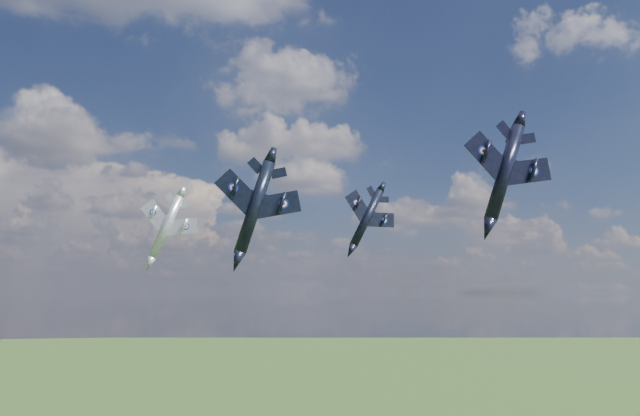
{
  "coord_description": "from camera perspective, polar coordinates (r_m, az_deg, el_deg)",
  "views": [
    {
      "loc": [
        -9.2,
        -65.52,
        70.83
      ],
      "look_at": [
        7.61,
        18.54,
        82.56
      ],
      "focal_mm": 35.0,
      "sensor_mm": 36.0,
      "label": 1
    }
  ],
  "objects": [
    {
      "name": "jet_high_navy",
      "position": [
        108.34,
        4.3,
        -0.91
      ],
      "size": [
        13.24,
        16.65,
        7.87
      ],
      "primitive_type": null,
      "rotation": [
        0.0,
        0.49,
        0.15
      ],
      "color": "black"
    },
    {
      "name": "jet_right_navy",
      "position": [
        77.18,
        16.54,
        3.15
      ],
      "size": [
        12.99,
        17.05,
        7.2
      ],
      "primitive_type": null,
      "rotation": [
        0.0,
        0.34,
        -0.04
      ],
      "color": "black"
    },
    {
      "name": "jet_lead_navy",
      "position": [
        74.14,
        -5.97,
        0.14
      ],
      "size": [
        12.82,
        16.45,
        6.37
      ],
      "primitive_type": null,
      "rotation": [
        0.0,
        0.3,
        -0.08
      ],
      "color": "black"
    },
    {
      "name": "jet_left_silver",
      "position": [
        93.24,
        -13.88,
        -1.66
      ],
      "size": [
        12.57,
        15.13,
        6.24
      ],
      "primitive_type": null,
      "rotation": [
        0.0,
        0.4,
        -0.23
      ],
      "color": "#A2A3AC"
    }
  ]
}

